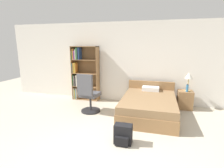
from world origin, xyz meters
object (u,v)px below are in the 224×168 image
object	(u,v)px
table_lamp	(189,76)
backpack_black	(123,135)
bed	(149,105)
office_chair	(89,95)
bookshelf	(82,72)
nightstand	(185,100)
water_bottle	(187,88)

from	to	relation	value
table_lamp	backpack_black	bearing A→B (deg)	-121.41
bed	office_chair	world-z (taller)	office_chair
office_chair	backpack_black	bearing A→B (deg)	-46.03
bookshelf	nightstand	world-z (taller)	bookshelf
bed	bookshelf	bearing A→B (deg)	160.19
office_chair	nightstand	bearing A→B (deg)	21.93
table_lamp	backpack_black	world-z (taller)	table_lamp
bookshelf	nightstand	xyz separation A→B (m)	(3.35, -0.07, -0.68)
bed	nightstand	size ratio (longest dim) A/B	3.60
bed	backpack_black	distance (m)	1.64
nightstand	table_lamp	size ratio (longest dim) A/B	0.98
nightstand	table_lamp	distance (m)	0.71
table_lamp	office_chair	bearing A→B (deg)	-158.41
water_bottle	backpack_black	xyz separation A→B (m)	(-1.41, -2.26, -0.47)
office_chair	bookshelf	bearing A→B (deg)	121.63
bookshelf	table_lamp	distance (m)	3.40
office_chair	backpack_black	size ratio (longest dim) A/B	2.89
bookshelf	backpack_black	size ratio (longest dim) A/B	4.70
bed	nightstand	world-z (taller)	bed
water_bottle	table_lamp	bearing A→B (deg)	73.91
office_chair	bed	bearing A→B (deg)	10.31
table_lamp	bookshelf	bearing A→B (deg)	178.78
bookshelf	water_bottle	bearing A→B (deg)	-2.97
bed	table_lamp	world-z (taller)	table_lamp
nightstand	water_bottle	world-z (taller)	water_bottle
office_chair	backpack_black	distance (m)	1.83
bookshelf	backpack_black	bearing A→B (deg)	-51.28
office_chair	table_lamp	bearing A→B (deg)	21.59
bookshelf	water_bottle	world-z (taller)	bookshelf
nightstand	water_bottle	distance (m)	0.40
office_chair	backpack_black	world-z (taller)	office_chair
nightstand	table_lamp	world-z (taller)	table_lamp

